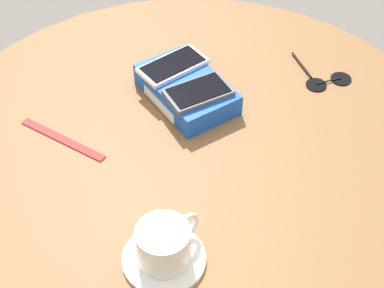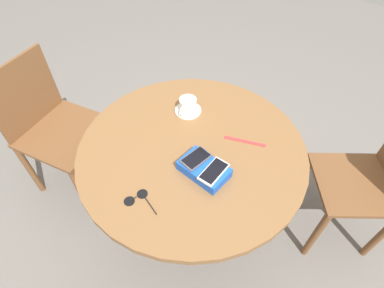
# 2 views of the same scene
# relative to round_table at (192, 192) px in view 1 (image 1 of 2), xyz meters

# --- Properties ---
(round_table) EXTENTS (1.01, 1.01, 0.72)m
(round_table) POSITION_rel_round_table_xyz_m (0.00, 0.00, 0.00)
(round_table) COLOR #2D2D2D
(round_table) RESTS_ON ground_plane
(phone_box) EXTENTS (0.21, 0.15, 0.04)m
(phone_box) POSITION_rel_round_table_xyz_m (-0.12, 0.09, 0.13)
(phone_box) COLOR blue
(phone_box) RESTS_ON round_table
(phone_white) EXTENTS (0.07, 0.14, 0.01)m
(phone_white) POSITION_rel_round_table_xyz_m (-0.17, 0.09, 0.16)
(phone_white) COLOR silver
(phone_white) RESTS_ON phone_box
(phone_gray) EXTENTS (0.10, 0.13, 0.01)m
(phone_gray) POSITION_rel_round_table_xyz_m (-0.07, 0.08, 0.16)
(phone_gray) COLOR #515156
(phone_gray) RESTS_ON phone_box
(saucer) EXTENTS (0.13, 0.13, 0.01)m
(saucer) POSITION_rel_round_table_xyz_m (0.15, -0.19, 0.12)
(saucer) COLOR white
(saucer) RESTS_ON round_table
(coffee_cup) EXTENTS (0.08, 0.12, 0.07)m
(coffee_cup) POSITION_rel_round_table_xyz_m (0.15, -0.18, 0.15)
(coffee_cup) COLOR white
(coffee_cup) RESTS_ON saucer
(lanyard_strap) EXTENTS (0.18, 0.07, 0.00)m
(lanyard_strap) POSITION_rel_round_table_xyz_m (-0.18, -0.16, 0.11)
(lanyard_strap) COLOR red
(lanyard_strap) RESTS_ON round_table
(sunglasses) EXTENTS (0.14, 0.09, 0.01)m
(sunglasses) POSITION_rel_round_table_xyz_m (0.02, 0.34, 0.11)
(sunglasses) COLOR black
(sunglasses) RESTS_ON round_table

